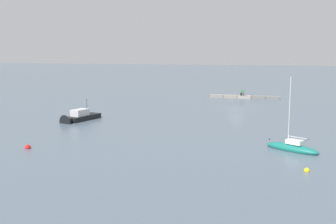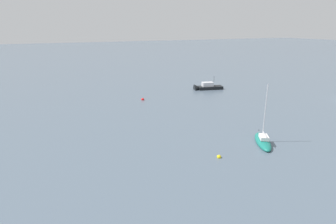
{
  "view_description": "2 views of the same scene",
  "coord_description": "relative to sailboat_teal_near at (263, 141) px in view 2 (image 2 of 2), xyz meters",
  "views": [
    {
      "loc": [
        -7.95,
        77.67,
        10.85
      ],
      "look_at": [
        5.68,
        28.67,
        3.2
      ],
      "focal_mm": 43.22,
      "sensor_mm": 36.0,
      "label": 1
    },
    {
      "loc": [
        -35.73,
        58.46,
        15.37
      ],
      "look_at": [
        1.76,
        41.14,
        2.48
      ],
      "focal_mm": 29.61,
      "sensor_mm": 36.0,
      "label": 2
    }
  ],
  "objects": [
    {
      "name": "mooring_buoy_mid",
      "position": [
        -1.1,
        7.94,
        -0.22
      ],
      "size": [
        0.53,
        0.53,
        0.53
      ],
      "color": "yellow",
      "rests_on": "ground_plane"
    },
    {
      "name": "sailboat_teal_near",
      "position": [
        0.0,
        0.0,
        0.0
      ],
      "size": [
        6.29,
        4.75,
        8.44
      ],
      "rotation": [
        0.0,
        0.0,
        4.17
      ],
      "color": "#197266",
      "rests_on": "ground_plane"
    },
    {
      "name": "motorboat_black_mid",
      "position": [
        31.99,
        -10.97,
        0.12
      ],
      "size": [
        3.95,
        7.58,
        4.07
      ],
      "rotation": [
        0.0,
        0.0,
        6.03
      ],
      "color": "black",
      "rests_on": "ground_plane"
    },
    {
      "name": "mooring_buoy_far",
      "position": [
        28.69,
        7.07,
        -0.19
      ],
      "size": [
        0.66,
        0.66,
        0.66
      ],
      "color": "red",
      "rests_on": "ground_plane"
    }
  ]
}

